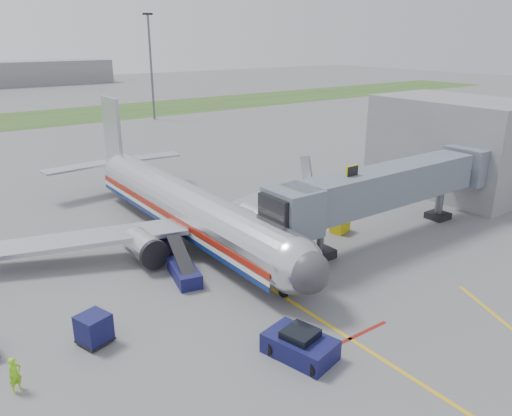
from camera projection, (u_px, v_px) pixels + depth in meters
ground at (303, 309)px, 31.24m from camera, size 400.00×400.00×0.00m
grass_strip at (8, 121)px, 100.06m from camera, size 300.00×25.00×0.01m
apron_markings at (398, 370)px, 25.58m from camera, size 21.52×50.00×0.01m
airliner at (185, 206)px, 42.04m from camera, size 32.10×35.67×10.25m
jet_bridge at (384, 188)px, 40.75m from camera, size 25.30×4.00×6.90m
terminal at (453, 145)px, 53.92m from camera, size 10.00×16.00×10.00m
light_mast_right at (151, 65)px, 98.95m from camera, size 2.00×0.44×20.40m
pushback_tug at (300, 345)px, 26.51m from camera, size 3.11×4.17×1.55m
baggage_cart_a at (167, 242)px, 39.10m from camera, size 2.17×2.17×1.77m
baggage_cart_c at (94, 329)px, 27.55m from camera, size 2.03×2.03×1.73m
belt_loader at (184, 271)px, 34.98m from camera, size 2.39×4.93×2.33m
ground_power_cart at (340, 225)px, 43.35m from camera, size 1.94×1.54×1.36m
ramp_worker at (15, 374)px, 23.81m from camera, size 0.77×0.65×1.81m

